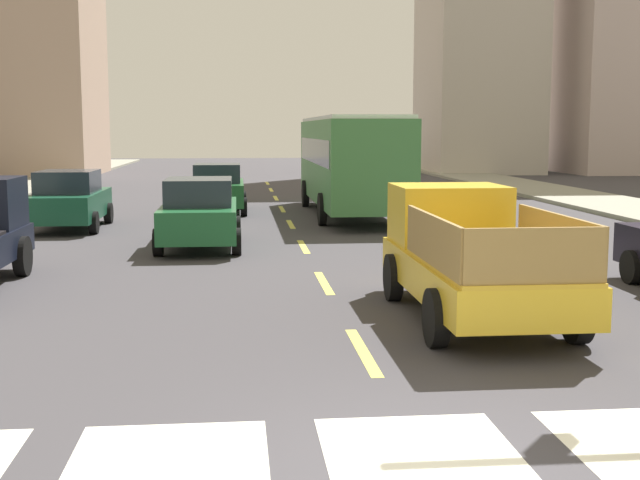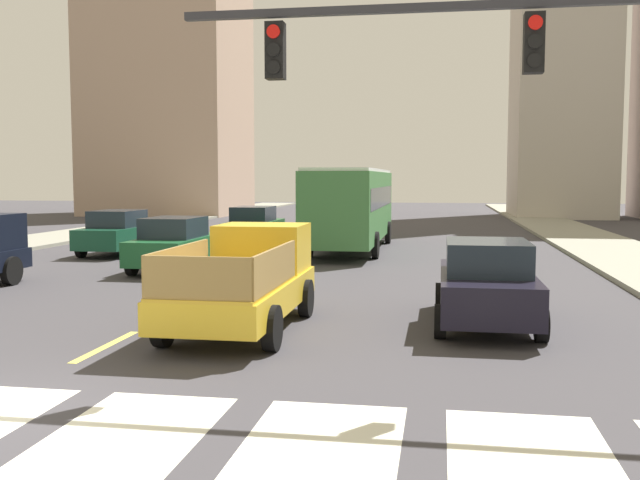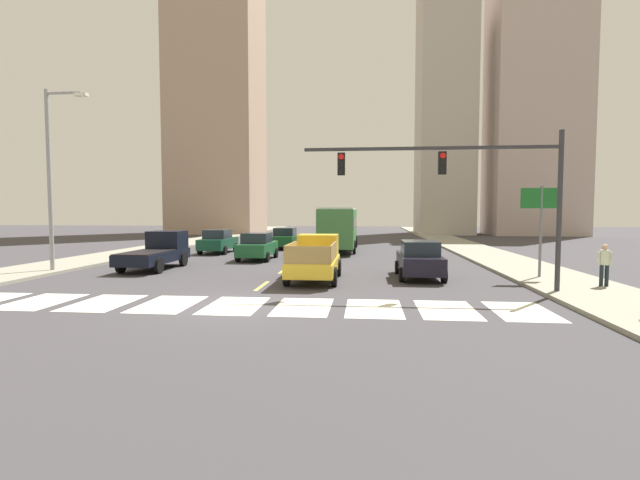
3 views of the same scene
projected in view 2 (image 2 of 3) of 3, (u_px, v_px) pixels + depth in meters
name	position (u px, v px, depth m)	size (l,w,h in m)	color
crosswalk_stripe_5	(130.00, 433.00, 8.31)	(1.76, 2.91, 0.01)	silver
crosswalk_stripe_6	(321.00, 445.00, 7.93)	(1.76, 2.91, 0.01)	silver
crosswalk_stripe_7	(532.00, 458.00, 7.56)	(1.76, 2.91, 0.01)	silver
lane_dash_0	(106.00, 346.00, 12.61)	(0.16, 2.40, 0.01)	#D2C94E
lane_dash_1	(200.00, 299.00, 17.52)	(0.16, 2.40, 0.01)	#D2C94E
lane_dash_2	(253.00, 273.00, 22.43)	(0.16, 2.40, 0.01)	#D2C94E
lane_dash_3	(287.00, 256.00, 27.35)	(0.16, 2.40, 0.01)	#D2C94E
lane_dash_4	(310.00, 244.00, 32.26)	(0.16, 2.40, 0.01)	#D2C94E
lane_dash_5	(327.00, 235.00, 37.17)	(0.16, 2.40, 0.01)	#D2C94E
lane_dash_6	(341.00, 229.00, 42.08)	(0.16, 2.40, 0.01)	#D2C94E
lane_dash_7	(351.00, 223.00, 47.00)	(0.16, 2.40, 0.01)	#D2C94E
pickup_stakebed	(247.00, 279.00, 14.29)	(2.18, 5.20, 1.96)	gold
city_bus	(352.00, 203.00, 29.33)	(2.72, 10.80, 3.32)	#3C763E
sedan_mid	(119.00, 232.00, 27.82)	(2.02, 4.40, 1.72)	#144730
sedan_near_left	(176.00, 244.00, 22.86)	(2.02, 4.40, 1.72)	#1C5B30
sedan_far	(486.00, 283.00, 14.31)	(2.02, 4.40, 1.72)	black
sedan_near_right	(254.00, 226.00, 31.52)	(2.02, 4.40, 1.72)	#195025
traffic_signal_gantry	(619.00, 87.00, 9.96)	(9.43, 0.27, 6.00)	#2D2D33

